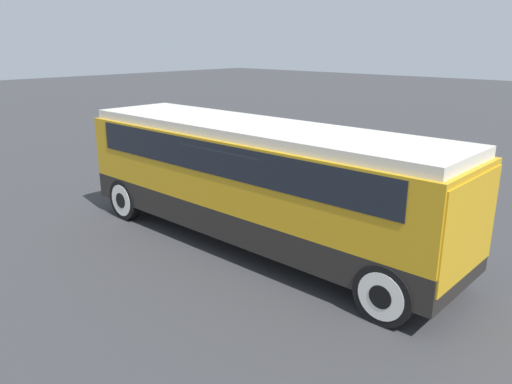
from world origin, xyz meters
The scene contains 4 objects.
ground_plane centered at (0.00, 0.00, 0.00)m, with size 120.00×120.00×0.00m, color #38383A.
tour_bus centered at (0.10, 0.00, 1.77)m, with size 9.85×2.53×2.91m.
parked_car_near centered at (-1.60, 6.07, 0.73)m, with size 4.32×1.95×1.49m.
parked_car_mid centered at (-4.62, 8.64, 0.68)m, with size 4.04×1.82×1.36m.
Camera 1 is at (7.60, -8.22, 4.69)m, focal length 35.00 mm.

